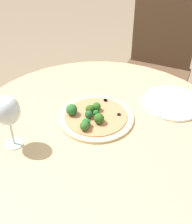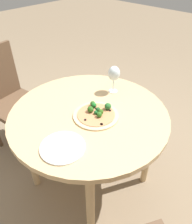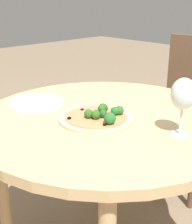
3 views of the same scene
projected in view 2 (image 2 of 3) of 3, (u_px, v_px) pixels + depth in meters
The scene contains 6 objects.
ground_plane at pixel (90, 181), 1.81m from camera, with size 12.00×12.00×0.00m, color #847056.
dining_table at pixel (89, 122), 1.42m from camera, with size 1.00×1.00×0.72m.
chair at pixel (10, 98), 1.89m from camera, with size 0.45×0.45×0.93m.
pizza at pixel (96, 113), 1.34m from camera, with size 0.28×0.28×0.06m.
wine_glass at pixel (114, 74), 1.48m from camera, with size 0.08×0.08×0.19m.
plate_near at pixel (63, 147), 1.13m from camera, with size 0.24×0.24×0.01m.
Camera 2 is at (-0.76, -0.77, 1.56)m, focal length 35.00 mm.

